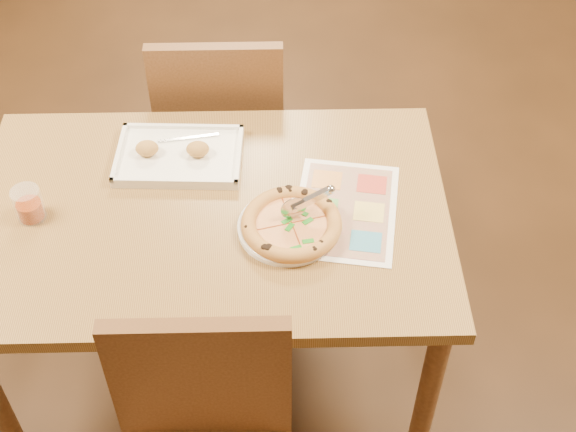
{
  "coord_description": "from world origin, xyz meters",
  "views": [
    {
      "loc": [
        0.18,
        -1.51,
        2.29
      ],
      "look_at": [
        0.21,
        -0.07,
        0.77
      ],
      "focal_mm": 50.0,
      "sensor_mm": 36.0,
      "label": 1
    }
  ],
  "objects_px": {
    "dining_table": "(212,231)",
    "plate": "(288,227)",
    "glass_tumbler": "(29,206)",
    "pizza_cutter": "(306,202)",
    "menu": "(346,210)",
    "pizza": "(292,224)",
    "appetizer_tray": "(178,156)",
    "chair_far": "(221,114)"
  },
  "relations": [
    {
      "from": "pizza",
      "to": "glass_tumbler",
      "type": "xyz_separation_m",
      "value": [
        -0.7,
        0.07,
        0.01
      ]
    },
    {
      "from": "chair_far",
      "to": "glass_tumbler",
      "type": "xyz_separation_m",
      "value": [
        -0.48,
        -0.61,
        0.2
      ]
    },
    {
      "from": "menu",
      "to": "plate",
      "type": "bearing_deg",
      "value": -157.86
    },
    {
      "from": "pizza_cutter",
      "to": "glass_tumbler",
      "type": "relative_size",
      "value": 1.43
    },
    {
      "from": "dining_table",
      "to": "appetizer_tray",
      "type": "relative_size",
      "value": 3.53
    },
    {
      "from": "appetizer_tray",
      "to": "glass_tumbler",
      "type": "height_order",
      "value": "glass_tumbler"
    },
    {
      "from": "appetizer_tray",
      "to": "glass_tumbler",
      "type": "distance_m",
      "value": 0.44
    },
    {
      "from": "dining_table",
      "to": "plate",
      "type": "bearing_deg",
      "value": -19.13
    },
    {
      "from": "pizza",
      "to": "pizza_cutter",
      "type": "distance_m",
      "value": 0.07
    },
    {
      "from": "pizza",
      "to": "glass_tumbler",
      "type": "height_order",
      "value": "glass_tumbler"
    },
    {
      "from": "glass_tumbler",
      "to": "dining_table",
      "type": "bearing_deg",
      "value": 1.56
    },
    {
      "from": "pizza_cutter",
      "to": "appetizer_tray",
      "type": "distance_m",
      "value": 0.45
    },
    {
      "from": "chair_far",
      "to": "pizza_cutter",
      "type": "xyz_separation_m",
      "value": [
        0.26,
        -0.65,
        0.23
      ]
    },
    {
      "from": "dining_table",
      "to": "chair_far",
      "type": "relative_size",
      "value": 2.77
    },
    {
      "from": "dining_table",
      "to": "glass_tumbler",
      "type": "xyz_separation_m",
      "value": [
        -0.48,
        -0.01,
        0.13
      ]
    },
    {
      "from": "glass_tumbler",
      "to": "menu",
      "type": "xyz_separation_m",
      "value": [
        0.85,
        0.0,
        -0.04
      ]
    },
    {
      "from": "dining_table",
      "to": "pizza",
      "type": "distance_m",
      "value": 0.26
    },
    {
      "from": "pizza_cutter",
      "to": "menu",
      "type": "xyz_separation_m",
      "value": [
        0.11,
        0.04,
        -0.08
      ]
    },
    {
      "from": "chair_far",
      "to": "pizza_cutter",
      "type": "height_order",
      "value": "chair_far"
    },
    {
      "from": "dining_table",
      "to": "appetizer_tray",
      "type": "distance_m",
      "value": 0.25
    },
    {
      "from": "pizza",
      "to": "menu",
      "type": "xyz_separation_m",
      "value": [
        0.15,
        0.07,
        -0.03
      ]
    },
    {
      "from": "dining_table",
      "to": "plate",
      "type": "xyz_separation_m",
      "value": [
        0.21,
        -0.07,
        0.09
      ]
    },
    {
      "from": "pizza_cutter",
      "to": "plate",
      "type": "bearing_deg",
      "value": -172.45
    },
    {
      "from": "pizza",
      "to": "pizza_cutter",
      "type": "xyz_separation_m",
      "value": [
        0.04,
        0.03,
        0.05
      ]
    },
    {
      "from": "pizza",
      "to": "pizza_cutter",
      "type": "bearing_deg",
      "value": 36.8
    },
    {
      "from": "dining_table",
      "to": "pizza",
      "type": "height_order",
      "value": "pizza"
    },
    {
      "from": "dining_table",
      "to": "plate",
      "type": "height_order",
      "value": "plate"
    },
    {
      "from": "chair_far",
      "to": "plate",
      "type": "relative_size",
      "value": 1.75
    },
    {
      "from": "dining_table",
      "to": "glass_tumbler",
      "type": "distance_m",
      "value": 0.49
    },
    {
      "from": "dining_table",
      "to": "glass_tumbler",
      "type": "bearing_deg",
      "value": -178.44
    },
    {
      "from": "plate",
      "to": "pizza",
      "type": "bearing_deg",
      "value": -39.65
    },
    {
      "from": "plate",
      "to": "menu",
      "type": "height_order",
      "value": "plate"
    },
    {
      "from": "plate",
      "to": "menu",
      "type": "relative_size",
      "value": 0.71
    },
    {
      "from": "dining_table",
      "to": "appetizer_tray",
      "type": "height_order",
      "value": "appetizer_tray"
    },
    {
      "from": "pizza",
      "to": "pizza_cutter",
      "type": "height_order",
      "value": "pizza_cutter"
    },
    {
      "from": "pizza",
      "to": "appetizer_tray",
      "type": "bearing_deg",
      "value": 138.02
    },
    {
      "from": "plate",
      "to": "pizza",
      "type": "height_order",
      "value": "pizza"
    },
    {
      "from": "chair_far",
      "to": "dining_table",
      "type": "bearing_deg",
      "value": 90.0
    },
    {
      "from": "dining_table",
      "to": "appetizer_tray",
      "type": "xyz_separation_m",
      "value": [
        -0.1,
        0.21,
        0.1
      ]
    },
    {
      "from": "chair_far",
      "to": "appetizer_tray",
      "type": "bearing_deg",
      "value": 76.04
    },
    {
      "from": "chair_far",
      "to": "glass_tumbler",
      "type": "height_order",
      "value": "chair_far"
    },
    {
      "from": "glass_tumbler",
      "to": "chair_far",
      "type": "bearing_deg",
      "value": 52.2
    }
  ]
}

